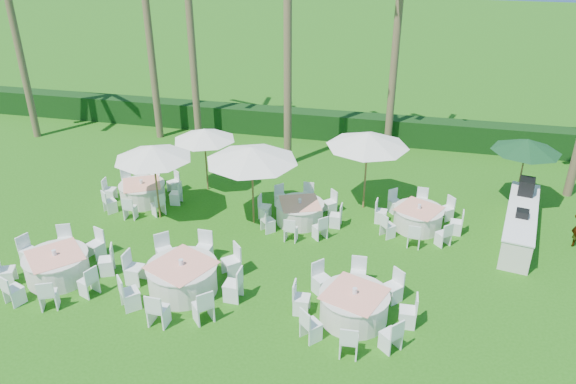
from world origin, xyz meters
name	(u,v)px	position (x,y,z in m)	size (l,w,h in m)	color
ground	(234,283)	(0.00, 0.00, 0.00)	(120.00, 120.00, 0.00)	#1F580F
hedge	(312,124)	(0.00, 12.00, 0.60)	(34.00, 1.00, 1.20)	black
banquet_table_a	(57,266)	(-5.06, -0.89, 0.42)	(3.11, 3.11, 0.96)	silver
banquet_table_b	(183,277)	(-1.29, -0.63, 0.46)	(3.45, 3.45, 1.03)	silver
banquet_table_c	(354,305)	(3.52, -0.78, 0.42)	(3.21, 3.21, 0.97)	silver
banquet_table_d	(143,192)	(-4.80, 4.08, 0.38)	(2.91, 2.91, 0.89)	silver
banquet_table_e	(300,212)	(1.11, 3.91, 0.38)	(2.89, 2.89, 0.89)	silver
banquet_table_f	(418,218)	(5.06, 4.40, 0.38)	(2.89, 2.89, 0.88)	silver
umbrella_a	(153,152)	(-3.71, 3.12, 2.46)	(2.61, 2.61, 2.70)	brown
umbrella_b	(252,154)	(-0.42, 3.50, 2.54)	(3.07, 3.07, 2.79)	brown
umbrella_c	(204,134)	(-2.84, 5.58, 2.24)	(2.31, 2.31, 2.46)	brown
umbrella_d	(368,139)	(3.13, 5.43, 2.63)	(2.86, 2.86, 2.88)	brown
umbrella_green	(527,145)	(8.48, 6.77, 2.37)	(2.36, 2.36, 2.59)	brown
buffet_table	(520,222)	(8.28, 4.51, 0.54)	(1.73, 4.47, 1.56)	silver
palm_a	(146,10)	(-6.97, 10.33, 5.75)	(4.11, 4.40, 10.56)	brown
palm_b	(191,32)	(-5.11, 10.54, 4.90)	(4.16, 4.40, 8.89)	brown
palm_c	(288,3)	(-0.39, 8.60, 6.51)	(4.40, 4.11, 12.04)	brown
palm_d	(395,51)	(3.60, 11.12, 4.38)	(4.38, 4.23, 7.88)	brown
palm_f	(18,44)	(-12.66, 9.09, 4.31)	(4.22, 4.38, 7.73)	brown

